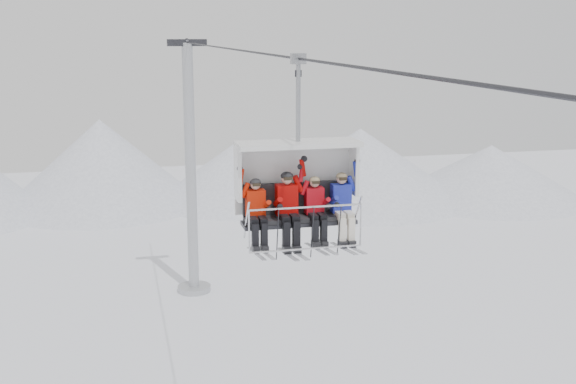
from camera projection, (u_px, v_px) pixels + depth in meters
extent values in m
cone|color=white|center=(102.00, 162.00, 58.37)|extent=(16.00, 16.00, 7.00)
cone|color=white|center=(238.00, 171.00, 60.14)|extent=(14.00, 14.00, 5.00)
cone|color=white|center=(360.00, 164.00, 60.41)|extent=(18.00, 18.00, 6.00)
cone|color=white|center=(490.00, 171.00, 61.17)|extent=(16.00, 16.00, 4.50)
cone|color=white|center=(299.00, 164.00, 64.41)|extent=(12.00, 12.00, 4.50)
cylinder|color=#A7A9AE|center=(191.00, 171.00, 37.94)|extent=(0.56, 0.56, 13.30)
cylinder|color=#A7A9AE|center=(194.00, 288.00, 39.35)|extent=(1.80, 1.80, 0.30)
cube|color=#29292E|center=(187.00, 43.00, 36.50)|extent=(2.00, 0.35, 0.35)
cylinder|color=#29292E|center=(288.00, 57.00, 15.61)|extent=(0.06, 50.00, 0.06)
cube|color=black|center=(299.00, 218.00, 15.38)|extent=(2.34, 0.55, 0.10)
cube|color=black|center=(296.00, 198.00, 15.55)|extent=(2.34, 0.10, 0.68)
cube|color=#29292E|center=(299.00, 222.00, 15.40)|extent=(2.44, 0.60, 0.08)
cube|color=silver|center=(294.00, 176.00, 15.66)|extent=(2.60, 0.10, 1.55)
cube|color=silver|center=(298.00, 144.00, 15.11)|extent=(2.60, 0.90, 0.10)
cylinder|color=silver|center=(306.00, 207.00, 14.78)|extent=(2.38, 0.04, 0.04)
cylinder|color=silver|center=(306.00, 249.00, 14.90)|extent=(2.38, 0.04, 0.04)
cylinder|color=#919398|center=(298.00, 102.00, 14.94)|extent=(0.10, 0.10, 1.76)
cube|color=#919398|center=(298.00, 59.00, 14.75)|extent=(0.30, 0.18, 0.22)
cube|color=red|center=(255.00, 203.00, 15.13)|extent=(0.39, 0.26, 0.58)
sphere|color=tan|center=(256.00, 185.00, 15.00)|extent=(0.22, 0.22, 0.22)
cube|color=black|center=(255.00, 235.00, 14.81)|extent=(0.13, 0.15, 0.47)
cube|color=black|center=(264.00, 234.00, 14.85)|extent=(0.13, 0.15, 0.47)
cube|color=#B8BAC2|center=(256.00, 253.00, 14.80)|extent=(0.09, 1.69, 0.26)
cube|color=#B8BAC2|center=(265.00, 253.00, 14.84)|extent=(0.09, 1.69, 0.26)
cube|color=#AD0604|center=(286.00, 200.00, 15.27)|extent=(0.45, 0.30, 0.66)
sphere|color=tan|center=(287.00, 178.00, 15.13)|extent=(0.24, 0.24, 0.24)
cube|color=black|center=(286.00, 234.00, 14.97)|extent=(0.15, 0.15, 0.53)
cube|color=black|center=(296.00, 233.00, 15.01)|extent=(0.15, 0.15, 0.53)
cube|color=#B8BAC2|center=(288.00, 254.00, 14.96)|extent=(0.10, 1.69, 0.26)
cube|color=#B8BAC2|center=(297.00, 253.00, 15.01)|extent=(0.10, 1.69, 0.26)
cube|color=#B80B15|center=(314.00, 200.00, 15.42)|extent=(0.39, 0.26, 0.57)
sphere|color=tan|center=(315.00, 182.00, 15.29)|extent=(0.21, 0.21, 0.21)
cube|color=black|center=(315.00, 230.00, 15.10)|extent=(0.13, 0.15, 0.46)
cube|color=black|center=(324.00, 230.00, 15.14)|extent=(0.13, 0.15, 0.46)
cube|color=#B8BAC2|center=(316.00, 249.00, 15.08)|extent=(0.09, 1.69, 0.26)
cube|color=#B8BAC2|center=(325.00, 248.00, 15.13)|extent=(0.09, 1.69, 0.26)
cube|color=#202BAE|center=(341.00, 198.00, 15.55)|extent=(0.41, 0.28, 0.61)
sphere|color=tan|center=(342.00, 179.00, 15.42)|extent=(0.23, 0.23, 0.23)
cube|color=silver|center=(342.00, 229.00, 15.24)|extent=(0.14, 0.15, 0.49)
cube|color=silver|center=(351.00, 229.00, 15.28)|extent=(0.14, 0.15, 0.49)
cube|color=#B8BAC2|center=(343.00, 248.00, 15.23)|extent=(0.09, 1.69, 0.26)
cube|color=#B8BAC2|center=(352.00, 248.00, 15.27)|extent=(0.09, 1.69, 0.26)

